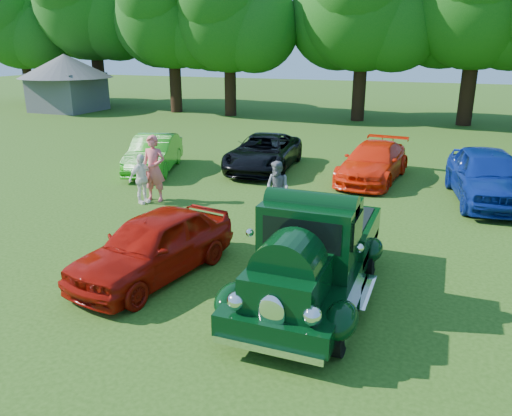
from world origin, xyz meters
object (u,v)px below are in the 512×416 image
(back_car_lime, at_px, (154,154))
(back_car_blue, at_px, (487,175))
(spectator_pink, at_px, (154,169))
(gazebo, at_px, (66,76))
(spectator_grey, at_px, (277,188))
(spectator_white, at_px, (141,179))
(red_convertible, at_px, (154,245))
(back_car_orange, at_px, (373,162))
(back_car_black, at_px, (264,152))
(hero_pickup, at_px, (312,255))

(back_car_lime, xyz_separation_m, back_car_blue, (11.29, 0.33, 0.14))
(spectator_pink, bearing_deg, gazebo, 130.67)
(back_car_blue, distance_m, spectator_grey, 6.41)
(back_car_lime, bearing_deg, spectator_white, -81.57)
(red_convertible, bearing_deg, spectator_white, 136.75)
(back_car_orange, relative_size, gazebo, 0.69)
(back_car_blue, relative_size, gazebo, 0.73)
(back_car_lime, bearing_deg, back_car_black, 6.30)
(back_car_orange, relative_size, spectator_grey, 2.94)
(spectator_pink, bearing_deg, hero_pickup, -40.75)
(gazebo, bearing_deg, spectator_grey, -37.58)
(spectator_white, bearing_deg, gazebo, 63.31)
(spectator_pink, bearing_deg, spectator_white, -129.16)
(back_car_black, distance_m, spectator_grey, 5.26)
(red_convertible, bearing_deg, gazebo, 144.55)
(back_car_black, bearing_deg, back_car_blue, -15.34)
(back_car_blue, height_order, spectator_pink, spectator_pink)
(hero_pickup, relative_size, spectator_white, 3.33)
(red_convertible, relative_size, gazebo, 0.60)
(back_car_orange, xyz_separation_m, back_car_blue, (3.52, -1.27, 0.16))
(back_car_blue, xyz_separation_m, spectator_pink, (-9.26, -3.52, 0.19))
(red_convertible, xyz_separation_m, spectator_pink, (-2.76, 4.43, 0.33))
(back_car_orange, distance_m, spectator_white, 7.87)
(hero_pickup, height_order, gazebo, gazebo)
(back_car_black, relative_size, spectator_white, 3.18)
(hero_pickup, distance_m, back_car_black, 10.02)
(spectator_pink, relative_size, spectator_grey, 1.32)
(back_car_black, height_order, back_car_orange, back_car_black)
(back_car_orange, relative_size, spectator_pink, 2.22)
(back_car_black, distance_m, spectator_white, 5.57)
(hero_pickup, relative_size, back_car_black, 1.05)
(spectator_grey, xyz_separation_m, spectator_white, (-4.07, -0.45, -0.01))
(hero_pickup, distance_m, back_car_blue, 8.35)
(red_convertible, relative_size, back_car_blue, 0.82)
(back_car_lime, xyz_separation_m, spectator_grey, (5.87, -3.08, 0.09))
(hero_pickup, bearing_deg, back_car_black, 115.44)
(back_car_blue, bearing_deg, back_car_black, 160.34)
(back_car_blue, bearing_deg, hero_pickup, -122.61)
(spectator_white, relative_size, gazebo, 0.23)
(back_car_blue, distance_m, spectator_white, 10.25)
(hero_pickup, distance_m, red_convertible, 3.23)
(back_car_lime, relative_size, spectator_pink, 2.02)
(hero_pickup, distance_m, spectator_grey, 4.76)
(back_car_blue, bearing_deg, back_car_orange, 150.79)
(back_car_orange, distance_m, back_car_blue, 3.75)
(spectator_grey, distance_m, spectator_white, 4.09)
(back_car_black, bearing_deg, back_car_lime, -160.16)
(hero_pickup, distance_m, back_car_lime, 10.85)
(gazebo, bearing_deg, back_car_lime, -40.79)
(back_car_lime, distance_m, back_car_orange, 7.93)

